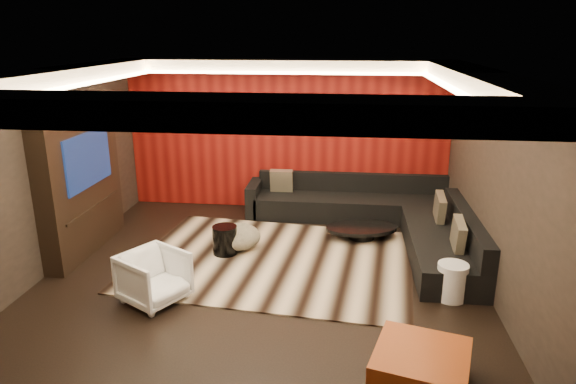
# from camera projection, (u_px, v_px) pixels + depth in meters

# --- Properties ---
(floor) EXTENTS (6.00, 6.00, 0.02)m
(floor) POSITION_uv_depth(u_px,v_px,m) (262.00, 276.00, 7.18)
(floor) COLOR black
(floor) RESTS_ON ground
(ceiling) EXTENTS (6.00, 6.00, 0.02)m
(ceiling) POSITION_uv_depth(u_px,v_px,m) (258.00, 70.00, 6.34)
(ceiling) COLOR silver
(ceiling) RESTS_ON ground
(wall_back) EXTENTS (6.00, 0.02, 2.80)m
(wall_back) POSITION_uv_depth(u_px,v_px,m) (287.00, 136.00, 9.61)
(wall_back) COLOR black
(wall_back) RESTS_ON ground
(wall_left) EXTENTS (0.02, 6.00, 2.80)m
(wall_left) POSITION_uv_depth(u_px,v_px,m) (45.00, 173.00, 7.08)
(wall_left) COLOR black
(wall_left) RESTS_ON ground
(wall_right) EXTENTS (0.02, 6.00, 2.80)m
(wall_right) POSITION_uv_depth(u_px,v_px,m) (497.00, 187.00, 6.43)
(wall_right) COLOR black
(wall_right) RESTS_ON ground
(red_feature_wall) EXTENTS (5.98, 0.05, 2.78)m
(red_feature_wall) POSITION_uv_depth(u_px,v_px,m) (286.00, 136.00, 9.57)
(red_feature_wall) COLOR #6B0C0A
(red_feature_wall) RESTS_ON ground
(soffit_back) EXTENTS (6.00, 0.60, 0.22)m
(soffit_back) POSITION_uv_depth(u_px,v_px,m) (285.00, 66.00, 8.93)
(soffit_back) COLOR silver
(soffit_back) RESTS_ON ground
(soffit_front) EXTENTS (6.00, 0.60, 0.22)m
(soffit_front) POSITION_uv_depth(u_px,v_px,m) (198.00, 111.00, 3.81)
(soffit_front) COLOR silver
(soffit_front) RESTS_ON ground
(soffit_left) EXTENTS (0.60, 4.80, 0.22)m
(soffit_left) POSITION_uv_depth(u_px,v_px,m) (54.00, 78.00, 6.67)
(soffit_left) COLOR silver
(soffit_left) RESTS_ON ground
(soffit_right) EXTENTS (0.60, 4.80, 0.22)m
(soffit_right) POSITION_uv_depth(u_px,v_px,m) (483.00, 82.00, 6.08)
(soffit_right) COLOR silver
(soffit_right) RESTS_ON ground
(cove_back) EXTENTS (4.80, 0.08, 0.04)m
(cove_back) POSITION_uv_depth(u_px,v_px,m) (282.00, 73.00, 8.64)
(cove_back) COLOR #FFD899
(cove_back) RESTS_ON ground
(cove_front) EXTENTS (4.80, 0.08, 0.04)m
(cove_front) POSITION_uv_depth(u_px,v_px,m) (210.00, 116.00, 4.16)
(cove_front) COLOR #FFD899
(cove_front) RESTS_ON ground
(cove_left) EXTENTS (0.08, 4.80, 0.04)m
(cove_left) POSITION_uv_depth(u_px,v_px,m) (79.00, 85.00, 6.66)
(cove_left) COLOR #FFD899
(cove_left) RESTS_ON ground
(cove_right) EXTENTS (0.08, 4.80, 0.04)m
(cove_right) POSITION_uv_depth(u_px,v_px,m) (453.00, 89.00, 6.14)
(cove_right) COLOR #FFD899
(cove_right) RESTS_ON ground
(tv_surround) EXTENTS (0.30, 2.00, 2.20)m
(tv_surround) POSITION_uv_depth(u_px,v_px,m) (81.00, 182.00, 7.73)
(tv_surround) COLOR black
(tv_surround) RESTS_ON ground
(tv_screen) EXTENTS (0.04, 1.30, 0.80)m
(tv_screen) POSITION_uv_depth(u_px,v_px,m) (88.00, 159.00, 7.60)
(tv_screen) COLOR black
(tv_screen) RESTS_ON ground
(tv_shelf) EXTENTS (0.04, 1.60, 0.04)m
(tv_shelf) POSITION_uv_depth(u_px,v_px,m) (94.00, 207.00, 7.83)
(tv_shelf) COLOR black
(tv_shelf) RESTS_ON ground
(rug) EXTENTS (4.28, 3.39, 0.02)m
(rug) POSITION_uv_depth(u_px,v_px,m) (275.00, 260.00, 7.64)
(rug) COLOR #CAB394
(rug) RESTS_ON floor
(coffee_table) EXTENTS (1.38, 1.38, 0.20)m
(coffee_table) POSITION_uv_depth(u_px,v_px,m) (361.00, 232.00, 8.42)
(coffee_table) COLOR black
(coffee_table) RESTS_ON rug
(drum_stool) EXTENTS (0.49, 0.49, 0.44)m
(drum_stool) POSITION_uv_depth(u_px,v_px,m) (225.00, 240.00, 7.79)
(drum_stool) COLOR black
(drum_stool) RESTS_ON rug
(striped_pouf) EXTENTS (0.91, 0.91, 0.38)m
(striped_pouf) POSITION_uv_depth(u_px,v_px,m) (238.00, 237.00, 7.99)
(striped_pouf) COLOR beige
(striped_pouf) RESTS_ON rug
(white_side_table) EXTENTS (0.50, 0.50, 0.48)m
(white_side_table) POSITION_uv_depth(u_px,v_px,m) (452.00, 281.00, 6.49)
(white_side_table) COLOR white
(white_side_table) RESTS_ON floor
(orange_ottoman) EXTENTS (1.06, 1.06, 0.38)m
(orange_ottoman) POSITION_uv_depth(u_px,v_px,m) (421.00, 369.00, 4.87)
(orange_ottoman) COLOR maroon
(orange_ottoman) RESTS_ON floor
(armchair) EXTENTS (0.98, 0.97, 0.66)m
(armchair) POSITION_uv_depth(u_px,v_px,m) (154.00, 277.00, 6.40)
(armchair) COLOR white
(armchair) RESTS_ON floor
(sectional_sofa) EXTENTS (3.65, 3.50, 0.75)m
(sectional_sofa) POSITION_uv_depth(u_px,v_px,m) (381.00, 217.00, 8.68)
(sectional_sofa) COLOR black
(sectional_sofa) RESTS_ON floor
(throw_pillows) EXTENTS (3.00, 2.73, 0.50)m
(throw_pillows) POSITION_uv_depth(u_px,v_px,m) (384.00, 205.00, 8.18)
(throw_pillows) COLOR tan
(throw_pillows) RESTS_ON sectional_sofa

